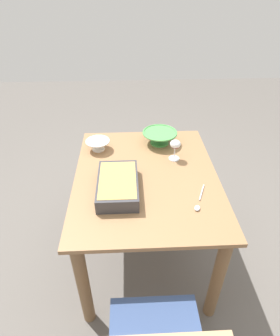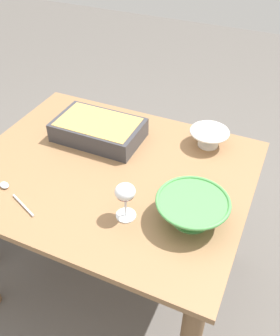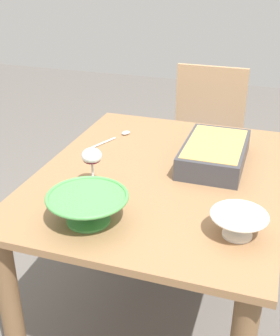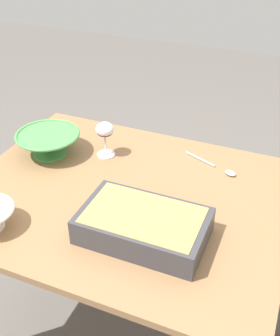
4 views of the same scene
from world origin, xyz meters
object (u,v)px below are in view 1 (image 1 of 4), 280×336
at_px(dining_table, 146,193).
at_px(mixing_bowl, 98,144).
at_px(casserole_dish, 118,184).
at_px(serving_spoon, 199,203).
at_px(wine_glass, 175,146).
at_px(small_bowl, 160,137).

relative_size(dining_table, mixing_bowl, 6.63).
height_order(casserole_dish, mixing_bowl, casserole_dish).
height_order(dining_table, serving_spoon, serving_spoon).
bearing_deg(serving_spoon, wine_glass, 9.27).
relative_size(mixing_bowl, small_bowl, 0.67).
xyz_separation_m(mixing_bowl, small_bowl, (0.07, -0.45, 0.01)).
distance_m(casserole_dish, serving_spoon, 0.47).
distance_m(mixing_bowl, small_bowl, 0.45).
bearing_deg(small_bowl, casserole_dish, 150.60).
bearing_deg(mixing_bowl, dining_table, -134.57).
distance_m(dining_table, mixing_bowl, 0.49).
height_order(wine_glass, mixing_bowl, wine_glass).
xyz_separation_m(dining_table, small_bowl, (0.39, -0.12, 0.20)).
relative_size(casserole_dish, mixing_bowl, 2.24).
distance_m(wine_glass, casserole_dish, 0.50).
distance_m(small_bowl, serving_spoon, 0.68).
bearing_deg(dining_table, small_bowl, -17.78).
bearing_deg(serving_spoon, mixing_bowl, 45.32).
distance_m(casserole_dish, mixing_bowl, 0.48).
relative_size(dining_table, wine_glass, 7.73).
bearing_deg(mixing_bowl, wine_glass, -105.35).
relative_size(wine_glass, casserole_dish, 0.38).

